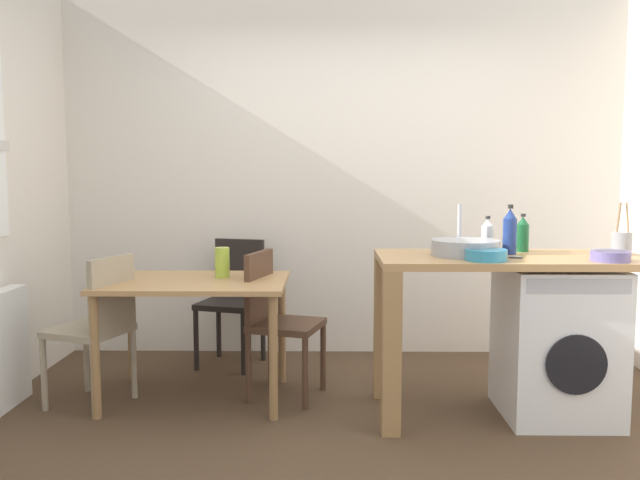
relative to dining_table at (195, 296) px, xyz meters
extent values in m
plane|color=#4C3826|center=(0.91, -0.63, -0.64)|extent=(5.46, 5.46, 0.00)
cube|color=silver|center=(0.91, 1.12, 0.71)|extent=(4.60, 0.10, 2.70)
cube|color=tan|center=(0.00, 0.00, 0.08)|extent=(1.10, 0.76, 0.03)
cylinder|color=#977045|center=(-0.50, -0.33, -0.29)|extent=(0.05, 0.05, 0.71)
cylinder|color=#977045|center=(0.50, -0.33, -0.29)|extent=(0.05, 0.05, 0.71)
cylinder|color=#977045|center=(-0.50, 0.33, -0.29)|extent=(0.05, 0.05, 0.71)
cylinder|color=#977045|center=(0.50, 0.33, -0.29)|extent=(0.05, 0.05, 0.71)
cube|color=gray|center=(-0.62, -0.10, -0.19)|extent=(0.51, 0.51, 0.04)
cube|color=gray|center=(-0.45, -0.16, 0.03)|extent=(0.16, 0.37, 0.45)
cylinder|color=gray|center=(-0.85, -0.21, -0.42)|extent=(0.04, 0.04, 0.45)
cylinder|color=gray|center=(-0.73, 0.13, -0.42)|extent=(0.04, 0.04, 0.45)
cylinder|color=gray|center=(-0.51, -0.33, -0.42)|extent=(0.04, 0.04, 0.45)
cylinder|color=gray|center=(-0.39, 0.01, -0.42)|extent=(0.04, 0.04, 0.45)
cube|color=#4C3323|center=(0.55, 0.05, -0.19)|extent=(0.50, 0.50, 0.04)
cube|color=#4C3323|center=(0.38, 0.10, 0.03)|extent=(0.14, 0.37, 0.45)
cylinder|color=#4C3323|center=(0.77, 0.17, -0.42)|extent=(0.04, 0.04, 0.45)
cylinder|color=#4C3323|center=(0.67, -0.17, -0.42)|extent=(0.04, 0.04, 0.45)
cylinder|color=#4C3323|center=(0.43, 0.27, -0.42)|extent=(0.04, 0.04, 0.45)
cylinder|color=#4C3323|center=(0.33, -0.07, -0.42)|extent=(0.04, 0.04, 0.45)
cube|color=black|center=(0.10, 0.70, -0.19)|extent=(0.49, 0.49, 0.04)
cube|color=black|center=(0.15, 0.87, 0.03)|extent=(0.38, 0.14, 0.45)
cylinder|color=black|center=(0.22, 0.48, -0.42)|extent=(0.04, 0.04, 0.45)
cylinder|color=black|center=(-0.12, 0.58, -0.42)|extent=(0.04, 0.04, 0.45)
cylinder|color=black|center=(0.32, 0.82, -0.42)|extent=(0.04, 0.04, 0.45)
cylinder|color=black|center=(-0.02, 0.92, -0.42)|extent=(0.04, 0.04, 0.45)
cube|color=tan|center=(1.84, -0.24, 0.26)|extent=(1.50, 0.68, 0.04)
cube|color=#A07749|center=(1.14, -0.53, -0.20)|extent=(0.10, 0.10, 0.88)
cube|color=#A07749|center=(1.14, 0.05, -0.20)|extent=(0.10, 0.10, 0.88)
cube|color=white|center=(2.10, -0.24, -0.21)|extent=(0.60, 0.60, 0.86)
cylinder|color=black|center=(2.10, -0.54, -0.26)|extent=(0.32, 0.02, 0.32)
cube|color=#B2B2B7|center=(2.10, -0.53, 0.16)|extent=(0.54, 0.01, 0.08)
cylinder|color=#9EA0A5|center=(1.58, -0.24, 0.32)|extent=(0.38, 0.38, 0.09)
cylinder|color=#B2B2B7|center=(1.58, -0.06, 0.42)|extent=(0.02, 0.02, 0.28)
cylinder|color=silver|center=(1.76, 0.00, 0.35)|extent=(0.07, 0.07, 0.15)
cone|color=silver|center=(1.76, 0.00, 0.45)|extent=(0.06, 0.06, 0.04)
cylinder|color=#262626|center=(1.76, 0.00, 0.48)|extent=(0.03, 0.03, 0.02)
cylinder|color=navy|center=(1.84, -0.16, 0.38)|extent=(0.08, 0.08, 0.20)
cone|color=navy|center=(1.84, -0.16, 0.51)|extent=(0.07, 0.07, 0.06)
cylinder|color=#262626|center=(1.84, -0.16, 0.55)|extent=(0.03, 0.03, 0.02)
cylinder|color=#19592D|center=(1.95, -0.04, 0.36)|extent=(0.07, 0.07, 0.16)
cone|color=#19592D|center=(1.95, -0.04, 0.46)|extent=(0.07, 0.07, 0.05)
cylinder|color=#262626|center=(1.95, -0.04, 0.49)|extent=(0.03, 0.03, 0.02)
cylinder|color=teal|center=(1.64, -0.44, 0.31)|extent=(0.22, 0.22, 0.06)
cylinder|color=#1E546B|center=(1.64, -0.44, 0.32)|extent=(0.18, 0.18, 0.03)
cylinder|color=gray|center=(2.47, -0.19, 0.34)|extent=(0.11, 0.11, 0.13)
cylinder|color=#99724C|center=(2.45, -0.18, 0.49)|extent=(0.01, 0.04, 0.18)
cylinder|color=#99724C|center=(2.49, -0.20, 0.49)|extent=(0.01, 0.05, 0.18)
cylinder|color=slate|center=(2.29, -0.46, 0.30)|extent=(0.20, 0.20, 0.05)
cylinder|color=#3D375B|center=(2.29, -0.46, 0.32)|extent=(0.16, 0.16, 0.03)
cylinder|color=#A8C63D|center=(0.15, 0.10, 0.19)|extent=(0.09, 0.09, 0.19)
cube|color=#B2B2B7|center=(1.79, -0.34, 0.28)|extent=(0.15, 0.06, 0.01)
cube|color=#262628|center=(1.79, -0.34, 0.28)|extent=(0.15, 0.06, 0.01)
camera|label=1|loc=(0.81, -3.81, 0.73)|focal=35.96mm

